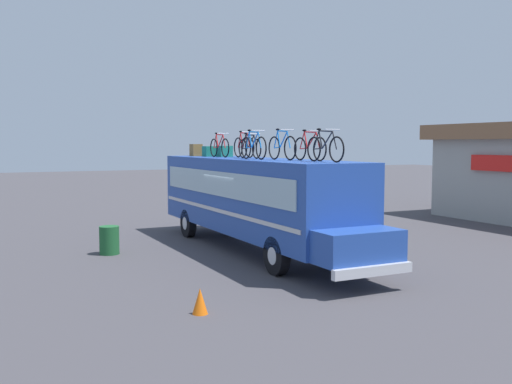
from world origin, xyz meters
name	(u,v)px	position (x,y,z in m)	size (l,w,h in m)	color
ground_plane	(251,249)	(0.00, 0.00, 0.00)	(120.00, 120.00, 0.00)	#423F44
bus	(254,196)	(0.18, 0.00, 1.80)	(12.08, 2.40, 3.05)	#23479E
luggage_bag_1	(196,150)	(-4.50, -0.28, 3.29)	(0.46, 0.40, 0.48)	olive
luggage_bag_2	(210,151)	(-3.69, 0.00, 3.24)	(0.47, 0.49, 0.39)	#1E7F66
luggage_bag_3	(224,151)	(-2.92, 0.28, 3.25)	(0.50, 0.49, 0.41)	#1E7F66
rooftop_bicycle_1	(219,147)	(-2.32, -0.18, 3.43)	(1.76, 0.44, 0.91)	black
rooftop_bicycle_2	(244,146)	(-1.30, 0.33, 3.44)	(1.68, 0.44, 0.95)	black
rooftop_bicycle_3	(249,148)	(-0.19, 0.03, 3.41)	(1.71, 0.44, 0.86)	black
rooftop_bicycle_4	(253,147)	(0.90, -0.36, 3.44)	(1.79, 0.44, 0.94)	black
rooftop_bicycle_5	(282,147)	(2.02, 0.05, 3.44)	(1.71, 0.44, 0.95)	black
rooftop_bicycle_6	(310,148)	(3.12, 0.34, 3.42)	(1.75, 0.44, 0.90)	black
rooftop_bicycle_7	(325,148)	(4.24, 0.13, 3.43)	(1.78, 0.44, 0.90)	black
trash_bin	(109,240)	(-1.25, -4.45, 0.45)	(0.62, 0.62, 0.90)	#1E592D
traffic_cone	(200,301)	(6.16, -4.15, 0.27)	(0.33, 0.33, 0.55)	orange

